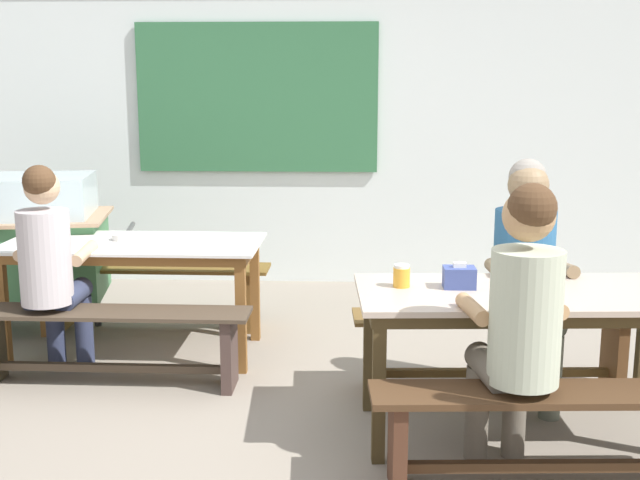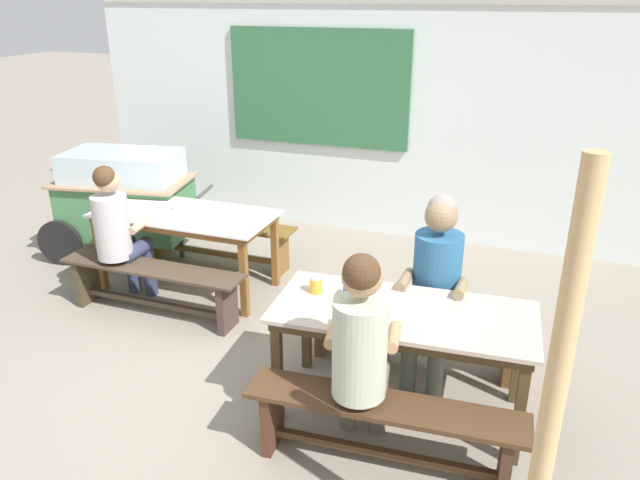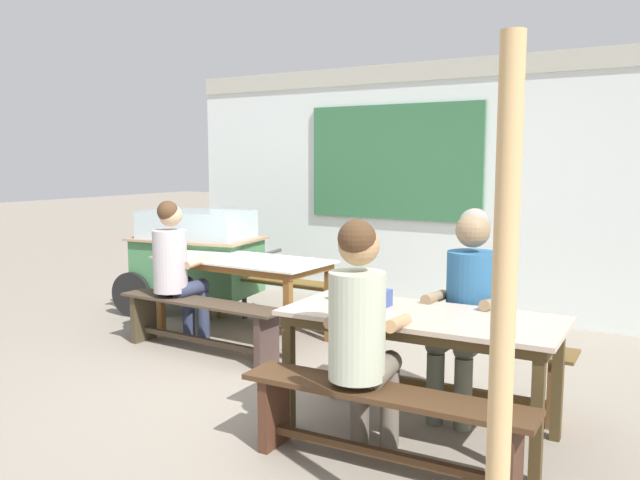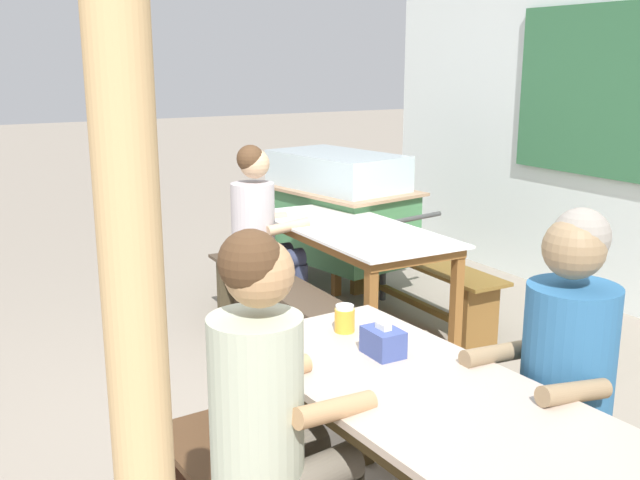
% 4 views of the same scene
% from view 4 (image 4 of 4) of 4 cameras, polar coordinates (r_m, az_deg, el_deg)
% --- Properties ---
extents(ground_plane, '(40.00, 40.00, 0.00)m').
position_cam_4_polar(ground_plane, '(3.85, -1.01, -14.47)').
color(ground_plane, gray).
extents(dining_table_far, '(1.62, 0.76, 0.74)m').
position_cam_4_polar(dining_table_far, '(4.93, 2.45, 0.19)').
color(dining_table_far, silver).
rests_on(dining_table_far, ground_plane).
extents(dining_table_near, '(1.66, 0.82, 0.74)m').
position_cam_4_polar(dining_table_near, '(2.60, 8.04, -12.86)').
color(dining_table_near, '#BFAA99').
rests_on(dining_table_near, ground_plane).
extents(bench_far_back, '(1.59, 0.33, 0.45)m').
position_cam_4_polar(bench_far_back, '(5.33, 7.57, -2.92)').
color(bench_far_back, brown).
rests_on(bench_far_back, ground_plane).
extents(bench_far_front, '(1.63, 0.32, 0.45)m').
position_cam_4_polar(bench_far_front, '(4.77, -3.39, -4.88)').
color(bench_far_front, '#443729').
rests_on(bench_far_front, ground_plane).
extents(bench_near_back, '(1.62, 0.41, 0.45)m').
position_cam_4_polar(bench_near_back, '(3.13, 15.95, -16.00)').
color(bench_near_back, brown).
rests_on(bench_near_back, ground_plane).
extents(food_cart, '(1.72, 1.04, 1.09)m').
position_cam_4_polar(food_cart, '(6.02, 1.21, 2.45)').
color(food_cart, '#44804E').
rests_on(food_cart, ground_plane).
extents(person_left_back_turned, '(0.40, 0.51, 1.28)m').
position_cam_4_polar(person_left_back_turned, '(4.98, -4.49, 1.01)').
color(person_left_back_turned, '#303753').
rests_on(person_left_back_turned, ground_plane).
extents(person_right_near_table, '(0.44, 0.60, 1.33)m').
position_cam_4_polar(person_right_near_table, '(2.81, 17.75, -9.26)').
color(person_right_near_table, '#606555').
rests_on(person_right_near_table, ground_plane).
extents(person_near_front, '(0.45, 0.52, 1.34)m').
position_cam_4_polar(person_near_front, '(2.41, -3.70, -12.35)').
color(person_near_front, '#6B6253').
rests_on(person_near_front, ground_plane).
extents(tissue_box, '(0.16, 0.11, 0.13)m').
position_cam_4_polar(tissue_box, '(2.80, 4.92, -7.85)').
color(tissue_box, '#3C4D90').
rests_on(tissue_box, dining_table_near).
extents(condiment_jar, '(0.08, 0.08, 0.11)m').
position_cam_4_polar(condiment_jar, '(3.02, 1.92, -6.12)').
color(condiment_jar, gold).
rests_on(condiment_jar, dining_table_near).
extents(soup_bowl, '(0.16, 0.16, 0.04)m').
position_cam_4_polar(soup_bowl, '(5.00, 2.64, 1.49)').
color(soup_bowl, silver).
rests_on(soup_bowl, dining_table_far).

